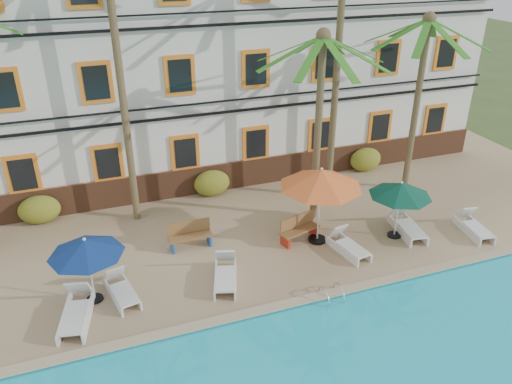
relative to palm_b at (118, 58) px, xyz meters
name	(u,v)px	position (x,y,z in m)	size (l,w,h in m)	color
ground	(286,291)	(3.76, -5.72, -6.28)	(100.00, 100.00, 0.00)	#384C23
pool_deck	(237,213)	(3.76, -0.72, -6.15)	(30.00, 12.00, 0.25)	tan
pool_coping	(299,301)	(3.76, -6.62, -6.00)	(30.00, 0.35, 0.06)	tan
hotel_building	(199,54)	(3.76, 4.26, -0.91)	(25.40, 6.44, 10.22)	silver
palm_b	(118,58)	(0.00, 0.00, 0.00)	(4.59, 4.59, 9.54)	brown
palm_c	(320,100)	(6.36, -2.18, -1.45)	(4.59, 4.59, 6.99)	brown
palm_d	(339,46)	(7.69, -0.83, 0.05)	(4.59, 4.59, 9.63)	brown
palm_e	(420,79)	(11.13, -1.26, -1.34)	(4.59, 4.59, 7.18)	brown
shrub_left	(39,210)	(-3.42, 0.88, -5.48)	(1.50, 0.90, 1.10)	#2D5919
shrub_mid	(212,183)	(3.21, 0.88, -5.48)	(1.50, 0.90, 1.10)	#2D5919
shrub_right	(365,159)	(10.46, 0.88, -5.48)	(1.50, 0.90, 1.10)	#2D5919
umbrella_blue	(86,248)	(-1.86, -4.48, -4.20)	(2.15, 2.15, 2.15)	black
umbrella_red	(321,179)	(5.75, -3.79, -3.61)	(2.84, 2.84, 2.83)	black
umbrella_green	(401,190)	(8.49, -4.45, -4.17)	(2.18, 2.18, 2.18)	black
lounger_a	(76,311)	(-2.38, -5.21, -5.72)	(1.11, 2.10, 0.94)	silver
lounger_b	(122,290)	(-1.09, -4.62, -5.77)	(0.94, 1.80, 0.81)	silver
lounger_c	(225,274)	(2.02, -4.95, -5.74)	(1.20, 1.97, 0.88)	silver
lounger_d	(348,245)	(6.40, -4.77, -5.76)	(0.92, 1.82, 0.82)	silver
lounger_e	(407,225)	(9.04, -4.39, -5.73)	(0.98, 2.01, 0.91)	silver
lounger_f	(474,226)	(11.30, -5.22, -5.76)	(0.89, 1.82, 0.83)	silver
bench_left	(190,234)	(1.45, -2.61, -5.56)	(1.51, 0.49, 0.93)	olive
bench_right	(298,228)	(5.13, -3.49, -5.56)	(1.57, 0.87, 0.93)	olive
pool_ladder	(331,296)	(4.78, -6.72, -6.03)	(0.54, 0.74, 0.74)	silver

